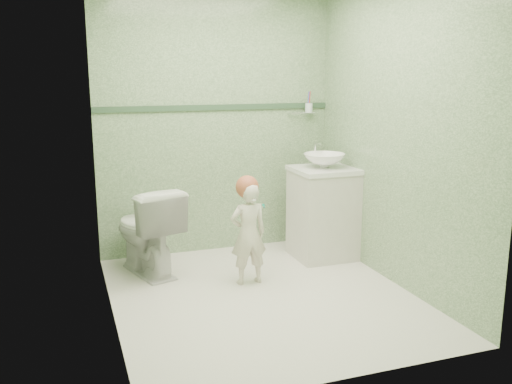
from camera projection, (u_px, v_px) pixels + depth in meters
name	position (u px, v px, depth m)	size (l,w,h in m)	color
ground	(263.00, 296.00, 4.24)	(2.50, 2.50, 0.00)	white
room_shell	(263.00, 139.00, 3.99)	(2.50, 2.54, 2.40)	#6B8E65
trim_stripe	(216.00, 107.00, 5.10)	(2.20, 0.02, 0.05)	#304D35
vanity	(323.00, 214.00, 5.08)	(0.52, 0.50, 0.80)	beige
counter	(324.00, 170.00, 4.99)	(0.54, 0.52, 0.04)	white
basin	(324.00, 161.00, 4.97)	(0.37, 0.37, 0.13)	white
faucet	(316.00, 149.00, 5.13)	(0.03, 0.13, 0.18)	silver
cup_holder	(308.00, 108.00, 5.34)	(0.26, 0.07, 0.21)	silver
toilet	(146.00, 230.00, 4.66)	(0.42, 0.73, 0.75)	white
toddler	(248.00, 234.00, 4.43)	(0.30, 0.20, 0.82)	silver
hair_cap	(247.00, 187.00, 4.37)	(0.18, 0.18, 0.18)	#A75335
teal_toothbrush	(263.00, 205.00, 4.29)	(0.11, 0.13, 0.08)	#0B9B88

